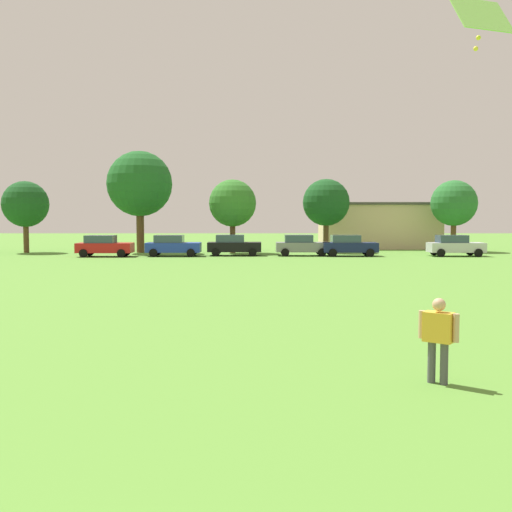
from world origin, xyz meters
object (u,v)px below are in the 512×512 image
object	(u,v)px
parked_car_navy_4	(350,245)
tree_right	(327,203)
parked_car_blue_1	(174,245)
parked_car_gray_3	(303,245)
kite	(482,17)
tree_far_right	(455,203)
tree_center	(234,203)
parked_car_silver_5	(456,245)
tree_far_left	(27,204)
parked_car_red_0	(105,246)
tree_left	(141,184)
parked_car_black_2	(235,245)
adult_bystander	(440,333)

from	to	relation	value
parked_car_navy_4	tree_right	size ratio (longest dim) A/B	0.66
parked_car_blue_1	parked_car_gray_3	size ratio (longest dim) A/B	1.00
kite	tree_far_right	size ratio (longest dim) A/B	0.22
parked_car_blue_1	parked_car_gray_3	world-z (taller)	same
tree_center	tree_far_right	size ratio (longest dim) A/B	0.99
parked_car_silver_5	tree_far_left	xyz separation A→B (m)	(-35.90, 4.68, 3.35)
parked_car_navy_4	tree_far_right	bearing A→B (deg)	31.40
tree_far_right	kite	bearing A→B (deg)	-107.64
parked_car_red_0	tree_center	xyz separation A→B (m)	(9.94, 4.80, 3.43)
parked_car_navy_4	parked_car_red_0	bearing A→B (deg)	-178.07
parked_car_red_0	tree_far_left	bearing A→B (deg)	147.19
parked_car_navy_4	tree_left	distance (m)	18.82
parked_car_blue_1	parked_car_silver_5	xyz separation A→B (m)	(22.47, 0.05, 0.00)
parked_car_black_2	tree_center	world-z (taller)	tree_center
parked_car_blue_1	tree_far_right	distance (m)	25.55
parked_car_black_2	tree_far_left	size ratio (longest dim) A/B	0.69
parked_car_blue_1	tree_right	size ratio (longest dim) A/B	0.66
kite	tree_far_right	xyz separation A→B (m)	(13.18, 41.45, -2.94)
parked_car_blue_1	parked_car_silver_5	size ratio (longest dim) A/B	1.00
kite	parked_car_gray_3	world-z (taller)	kite
tree_left	tree_center	distance (m)	8.27
kite	parked_car_blue_1	bearing A→B (deg)	107.89
kite	parked_car_red_0	world-z (taller)	kite
parked_car_red_0	parked_car_blue_1	bearing A→B (deg)	5.35
tree_left	tree_far_right	xyz separation A→B (m)	(27.93, 1.72, -1.63)
adult_bystander	tree_far_right	size ratio (longest dim) A/B	0.25
parked_car_gray_3	tree_left	distance (m)	15.29
adult_bystander	tree_far_left	xyz separation A→B (m)	(-23.52, 41.10, 3.24)
parked_car_silver_5	tree_left	world-z (taller)	tree_left
tree_center	tree_right	world-z (taller)	tree_right
adult_bystander	tree_right	bearing A→B (deg)	-57.31
tree_right	tree_left	bearing A→B (deg)	-176.91
parked_car_gray_3	parked_car_black_2	bearing A→B (deg)	178.49
parked_car_gray_3	tree_left	size ratio (longest dim) A/B	0.49
tree_far_left	tree_right	size ratio (longest dim) A/B	0.96
parked_car_black_2	tree_right	size ratio (longest dim) A/B	0.66
tree_right	parked_car_blue_1	bearing A→B (deg)	-156.17
adult_bystander	tree_right	world-z (taller)	tree_right
parked_car_red_0	parked_car_navy_4	world-z (taller)	same
tree_right	adult_bystander	bearing A→B (deg)	-93.77
tree_far_right	parked_car_gray_3	bearing A→B (deg)	-157.30
parked_car_gray_3	parked_car_navy_4	bearing A→B (deg)	-6.86
tree_center	parked_car_red_0	bearing A→B (deg)	-154.23
kite	tree_center	xyz separation A→B (m)	(-6.66, 39.24, -2.98)
parked_car_blue_1	parked_car_red_0	bearing A→B (deg)	-174.65
parked_car_navy_4	parked_car_silver_5	bearing A→B (deg)	-0.73
parked_car_navy_4	tree_left	size ratio (longest dim) A/B	0.49
adult_bystander	parked_car_silver_5	size ratio (longest dim) A/B	0.38
tree_left	adult_bystander	bearing A→B (deg)	-71.77
kite	parked_car_blue_1	distance (m)	37.27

